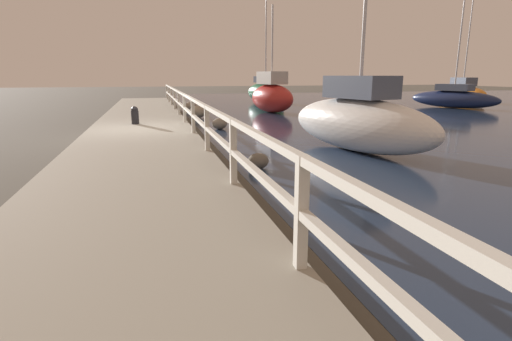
# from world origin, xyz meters

# --- Properties ---
(ground_plane) EXTENTS (120.00, 120.00, 0.00)m
(ground_plane) POSITION_xyz_m (0.00, 0.00, 0.00)
(ground_plane) COLOR #4C473D
(dock_walkway) EXTENTS (3.28, 36.00, 0.30)m
(dock_walkway) POSITION_xyz_m (0.00, 0.00, 0.15)
(dock_walkway) COLOR gray
(dock_walkway) RESTS_ON ground
(railing) EXTENTS (0.10, 32.50, 1.02)m
(railing) POSITION_xyz_m (1.54, -0.00, 1.00)
(railing) COLOR silver
(railing) RESTS_ON dock_walkway
(boulder_mid_strip) EXTENTS (0.56, 0.50, 0.42)m
(boulder_mid_strip) POSITION_xyz_m (2.79, 1.32, 0.21)
(boulder_mid_strip) COLOR slate
(boulder_mid_strip) RESTS_ON ground
(boulder_far_strip) EXTENTS (0.76, 0.69, 0.57)m
(boulder_far_strip) POSITION_xyz_m (2.46, 5.51, 0.29)
(boulder_far_strip) COLOR gray
(boulder_far_strip) RESTS_ON ground
(boulder_upstream) EXTENTS (0.42, 0.38, 0.32)m
(boulder_upstream) POSITION_xyz_m (2.91, 11.85, 0.16)
(boulder_upstream) COLOR gray
(boulder_upstream) RESTS_ON ground
(boulder_near_dock) EXTENTS (0.71, 0.64, 0.53)m
(boulder_near_dock) POSITION_xyz_m (2.56, 9.35, 0.27)
(boulder_near_dock) COLOR gray
(boulder_near_dock) RESTS_ON ground
(boulder_downstream) EXTENTS (0.45, 0.41, 0.34)m
(boulder_downstream) POSITION_xyz_m (2.52, -5.26, 0.17)
(boulder_downstream) COLOR #666056
(boulder_downstream) RESTS_ON ground
(mooring_bollard) EXTENTS (0.26, 0.26, 0.62)m
(mooring_bollard) POSITION_xyz_m (-0.20, 1.24, 0.61)
(mooring_bollard) COLOR black
(mooring_bollard) RESTS_ON dock_walkway
(sailboat_navy) EXTENTS (3.35, 5.64, 6.20)m
(sailboat_navy) POSITION_xyz_m (18.32, 7.46, 0.60)
(sailboat_navy) COLOR #192347
(sailboat_navy) RESTS_ON water_surface
(sailboat_white) EXTENTS (2.68, 5.24, 7.76)m
(sailboat_white) POSITION_xyz_m (5.60, -3.94, 0.81)
(sailboat_white) COLOR white
(sailboat_white) RESTS_ON water_surface
(sailboat_red) EXTENTS (2.30, 3.73, 5.45)m
(sailboat_red) POSITION_xyz_m (6.66, 7.33, 0.89)
(sailboat_red) COLOR red
(sailboat_red) RESTS_ON water_surface
(sailboat_green) EXTENTS (2.74, 4.33, 8.10)m
(sailboat_green) POSITION_xyz_m (8.51, 14.93, 0.82)
(sailboat_green) COLOR #236B42
(sailboat_green) RESTS_ON water_surface
(sailboat_orange) EXTENTS (1.53, 4.50, 7.88)m
(sailboat_orange) POSITION_xyz_m (22.75, 11.77, 0.73)
(sailboat_orange) COLOR orange
(sailboat_orange) RESTS_ON water_surface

